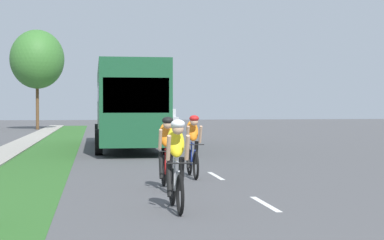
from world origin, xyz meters
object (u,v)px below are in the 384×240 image
pickup_silver (160,120)px  cyclist_trailing (167,152)px  cyclist_distant (193,145)px  street_tree_far (37,59)px  cyclist_lead (176,164)px  bus_dark_green (127,102)px

pickup_silver → cyclist_trailing: bearing=-95.8°
cyclist_distant → street_tree_far: size_ratio=0.22×
cyclist_distant → cyclist_lead: bearing=-102.4°
cyclist_distant → pickup_silver: bearing=85.7°
bus_dark_green → pickup_silver: (3.08, 15.74, -1.15)m
pickup_silver → cyclist_distant: bearing=-94.3°
bus_dark_green → cyclist_distant: bearing=-84.7°
cyclist_lead → cyclist_distant: bearing=77.6°
cyclist_lead → pickup_silver: 32.12m
bus_dark_green → street_tree_far: street_tree_far is taller
bus_dark_green → street_tree_far: 23.59m
cyclist_distant → pickup_silver: pickup_silver is taller
pickup_silver → street_tree_far: bearing=142.3°
cyclist_distant → street_tree_far: bearing=101.4°
cyclist_trailing → bus_dark_green: bus_dark_green is taller
pickup_silver → bus_dark_green: bearing=-101.1°
cyclist_trailing → pickup_silver: pickup_silver is taller
street_tree_far → bus_dark_green: bearing=-75.6°
bus_dark_green → pickup_silver: size_ratio=2.27×
cyclist_trailing → street_tree_far: size_ratio=0.22×
cyclist_lead → pickup_silver: size_ratio=0.34×
cyclist_lead → bus_dark_green: (0.02, 16.23, 1.17)m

